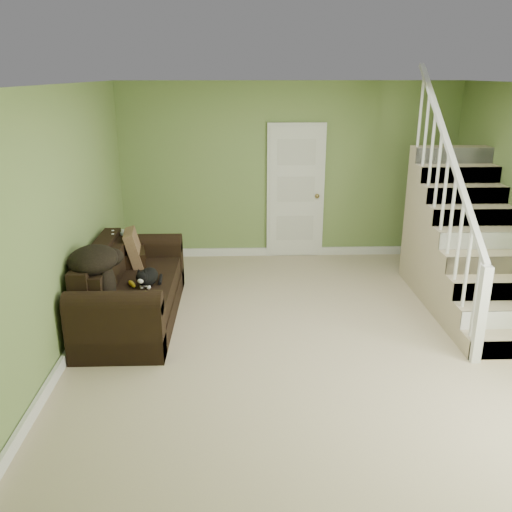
{
  "coord_description": "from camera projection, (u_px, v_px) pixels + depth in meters",
  "views": [
    {
      "loc": [
        -0.77,
        -5.27,
        2.71
      ],
      "look_at": [
        -0.58,
        0.21,
        0.84
      ],
      "focal_mm": 38.0,
      "sensor_mm": 36.0,
      "label": 1
    }
  ],
  "objects": [
    {
      "name": "wall_back",
      "position": [
        289.0,
        172.0,
        8.07
      ],
      "size": [
        5.0,
        0.04,
        2.6
      ],
      "primitive_type": "cube",
      "color": "#75924E",
      "rests_on": "floor"
    },
    {
      "name": "throw_blanket",
      "position": [
        93.0,
        260.0,
        5.54
      ],
      "size": [
        0.65,
        0.76,
        0.27
      ],
      "primitive_type": "ellipsoid",
      "rotation": [
        0.0,
        0.0,
        -0.29
      ],
      "color": "black",
      "rests_on": "sofa"
    },
    {
      "name": "wall_left",
      "position": [
        64.0,
        221.0,
        5.39
      ],
      "size": [
        0.04,
        5.5,
        2.6
      ],
      "primitive_type": "cube",
      "color": "#75924E",
      "rests_on": "floor"
    },
    {
      "name": "baseboard_back",
      "position": [
        288.0,
        251.0,
        8.44
      ],
      "size": [
        5.0,
        0.04,
        0.12
      ],
      "primitive_type": "cube",
      "color": "white",
      "rests_on": "floor"
    },
    {
      "name": "wall_front",
      "position": [
        384.0,
        352.0,
        2.86
      ],
      "size": [
        5.0,
        0.04,
        2.6
      ],
      "primitive_type": "cube",
      "color": "#75924E",
      "rests_on": "floor"
    },
    {
      "name": "sofa",
      "position": [
        129.0,
        292.0,
        6.17
      ],
      "size": [
        0.94,
        2.17,
        0.86
      ],
      "color": "black",
      "rests_on": "floor"
    },
    {
      "name": "staircase",
      "position": [
        463.0,
        249.0,
        6.66
      ],
      "size": [
        1.0,
        2.51,
        2.82
      ],
      "color": "#C2B18C",
      "rests_on": "floor"
    },
    {
      "name": "baseboard_left",
      "position": [
        80.0,
        333.0,
        5.79
      ],
      "size": [
        0.04,
        5.5,
        0.12
      ],
      "primitive_type": "cube",
      "color": "white",
      "rests_on": "floor"
    },
    {
      "name": "side_table",
      "position": [
        124.0,
        273.0,
        6.76
      ],
      "size": [
        0.63,
        0.63,
        0.86
      ],
      "rotation": [
        0.0,
        0.0,
        0.21
      ],
      "color": "black",
      "rests_on": "floor"
    },
    {
      "name": "ceiling",
      "position": [
        319.0,
        84.0,
        5.05
      ],
      "size": [
        5.0,
        5.5,
        0.01
      ],
      "primitive_type": "cube",
      "color": "white",
      "rests_on": "wall_back"
    },
    {
      "name": "throw_pillow",
      "position": [
        135.0,
        249.0,
        6.63
      ],
      "size": [
        0.28,
        0.5,
        0.49
      ],
      "primitive_type": "cube",
      "rotation": [
        0.0,
        -0.24,
        0.12
      ],
      "color": "#4E321F",
      "rests_on": "sofa"
    },
    {
      "name": "door",
      "position": [
        296.0,
        192.0,
        8.13
      ],
      "size": [
        0.86,
        0.12,
        2.02
      ],
      "color": "white",
      "rests_on": "floor"
    },
    {
      "name": "banana",
      "position": [
        132.0,
        284.0,
        5.98
      ],
      "size": [
        0.14,
        0.19,
        0.05
      ],
      "primitive_type": "ellipsoid",
      "rotation": [
        0.0,
        0.0,
        0.5
      ],
      "color": "gold",
      "rests_on": "sofa"
    },
    {
      "name": "cat",
      "position": [
        148.0,
        278.0,
        5.96
      ],
      "size": [
        0.26,
        0.54,
        0.26
      ],
      "rotation": [
        0.0,
        0.0,
        -0.18
      ],
      "color": "black",
      "rests_on": "sofa"
    },
    {
      "name": "floor",
      "position": [
        310.0,
        335.0,
        5.89
      ],
      "size": [
        5.0,
        5.5,
        0.01
      ],
      "primitive_type": "cube",
      "color": "#C2B18C",
      "rests_on": "ground"
    }
  ]
}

